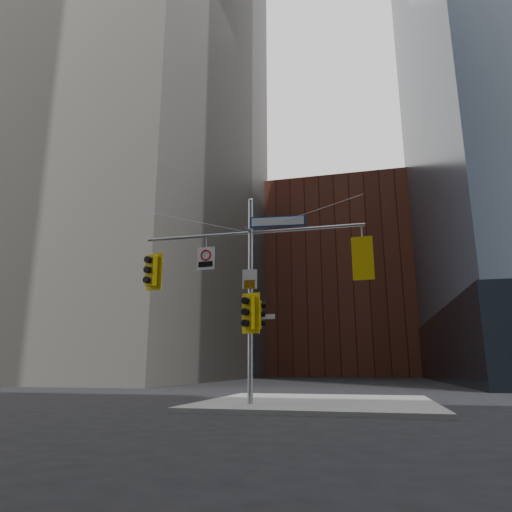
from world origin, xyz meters
The scene contains 14 objects.
ground centered at (0.00, 0.00, 0.00)m, with size 160.00×160.00×0.00m, color black.
sidewalk_corner centered at (2.00, 4.00, 0.07)m, with size 8.00×8.00×0.15m, color gray.
tower_nw centered at (-28.00, 32.00, 40.00)m, with size 36.00×36.00×80.00m, color gray.
brick_midrise centered at (0.00, 58.00, 14.00)m, with size 26.00×20.00×28.00m, color brown.
signal_assembly centered at (0.00, 1.99, 4.42)m, with size 8.00×0.80×7.30m.
traffic_light_west_arm centered at (-3.82, 2.01, 4.80)m, with size 0.67×0.61×1.42m.
traffic_light_east_arm centered at (3.87, 1.99, 4.80)m, with size 0.70×0.57×1.45m.
traffic_light_pole_side centered at (0.32, 2.00, 3.07)m, with size 0.38×0.32×0.93m.
traffic_light_pole_front centered at (0.00, 1.73, 3.11)m, with size 0.65×0.60×1.38m.
street_sign_blade centered at (0.99, 2.00, 6.35)m, with size 1.97×0.25×0.38m.
regulatory_sign_arm centered at (-1.67, 1.97, 5.18)m, with size 0.67×0.10×0.84m.
regulatory_sign_pole centered at (0.00, 1.88, 4.27)m, with size 0.51×0.08×0.67m.
street_blade_ew centered at (0.45, 2.00, 2.98)m, with size 0.82×0.08×0.16m.
street_blade_ns centered at (0.00, 2.45, 2.91)m, with size 0.11×0.67×0.13m.
Camera 1 is at (3.98, -13.14, 1.33)m, focal length 32.00 mm.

